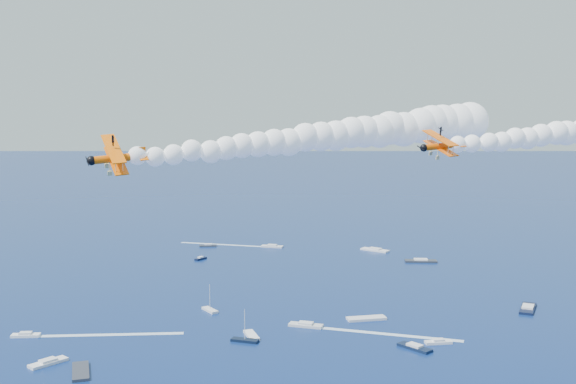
% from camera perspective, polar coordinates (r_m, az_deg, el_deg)
% --- Properties ---
extents(biplane_lead, '(11.62, 11.85, 7.45)m').
position_cam_1_polar(biplane_lead, '(110.30, 12.55, 3.71)').
color(biplane_lead, '#F45B05').
extents(biplane_trail, '(13.49, 13.39, 9.29)m').
position_cam_1_polar(biplane_trail, '(100.37, -13.81, 2.72)').
color(biplane_trail, '#FF6705').
extents(smoke_trail_trail, '(66.58, 65.88, 11.49)m').
position_cam_1_polar(smoke_trail_trail, '(109.79, 2.70, 4.51)').
color(smoke_trail_trail, white).
extents(spectator_boats, '(221.24, 172.52, 0.70)m').
position_cam_1_polar(spectator_boats, '(208.16, 9.15, -9.94)').
color(spectator_boats, silver).
rests_on(spectator_boats, ground).
extents(boat_wakes, '(144.74, 134.40, 0.04)m').
position_cam_1_polar(boat_wakes, '(229.87, -4.16, -8.34)').
color(boat_wakes, white).
rests_on(boat_wakes, ground).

